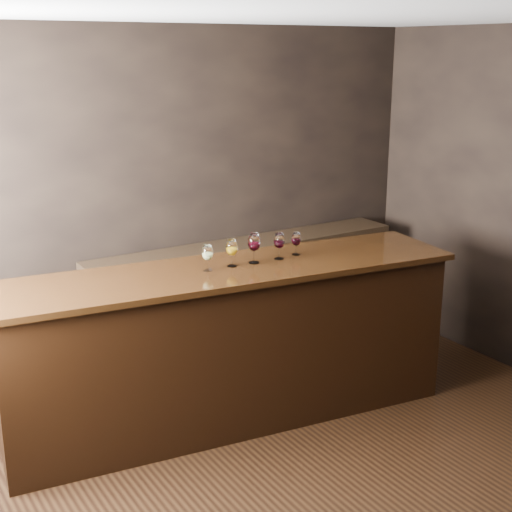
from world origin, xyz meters
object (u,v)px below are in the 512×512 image
glass_amber (232,248)px  glass_red_b (279,242)px  glass_red_c (296,240)px  glass_red_a (254,243)px  back_bar_shelf (247,299)px  bar_counter (230,348)px  glass_white (207,253)px

glass_amber → glass_red_b: same height
glass_red_c → glass_red_a: bearing=-178.2°
back_bar_shelf → glass_red_c: 1.18m
bar_counter → back_bar_shelf: (0.70, 0.91, -0.04)m
glass_amber → glass_red_a: bearing=-4.5°
back_bar_shelf → glass_amber: size_ratio=14.87×
glass_white → glass_red_c: 0.73m
glass_white → glass_red_c: size_ratio=1.08×
back_bar_shelf → glass_red_a: 1.30m
glass_red_c → glass_amber: bearing=179.8°
glass_white → glass_red_a: size_ratio=0.85×
bar_counter → glass_red_a: (0.21, 0.01, 0.74)m
glass_white → glass_red_b: (0.57, -0.02, 0.01)m
bar_counter → glass_red_a: 0.77m
back_bar_shelf → glass_red_a: size_ratio=13.32×
back_bar_shelf → glass_red_a: glass_red_a is taller
back_bar_shelf → glass_white: glass_white is taller
glass_amber → glass_red_c: (0.54, -0.00, -0.02)m
bar_counter → glass_amber: (0.04, 0.02, 0.73)m
back_bar_shelf → glass_amber: 1.35m
glass_white → bar_counter: bearing=-7.7°
back_bar_shelf → glass_white: size_ratio=15.70×
back_bar_shelf → glass_white: (-0.86, -0.89, 0.76)m
glass_white → glass_red_a: 0.36m
glass_red_c → glass_red_b: bearing=-172.2°
glass_white → glass_red_b: 0.57m
glass_white → glass_red_b: glass_red_b is taller
bar_counter → glass_red_b: size_ratio=16.62×
back_bar_shelf → glass_red_c: bearing=-97.9°
back_bar_shelf → glass_white: 1.45m
glass_red_b → bar_counter: bearing=179.5°
glass_red_a → glass_white: bearing=177.9°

